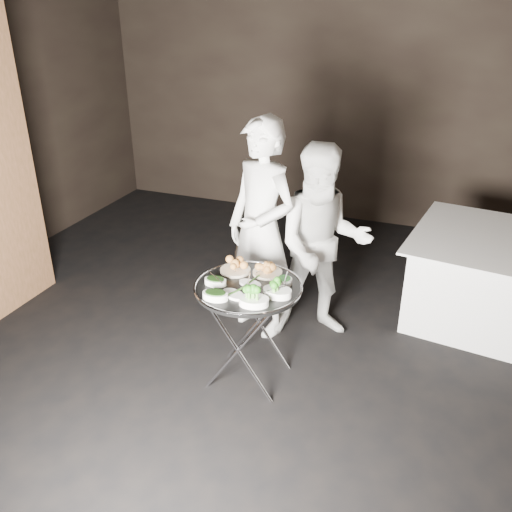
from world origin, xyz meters
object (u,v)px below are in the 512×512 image
(waiter_left, at_px, (262,230))
(dining_table, at_px, (490,279))
(serving_tray, at_px, (248,287))
(waiter_right, at_px, (322,244))
(tray_stand, at_px, (249,329))

(waiter_left, relative_size, dining_table, 1.34)
(serving_tray, relative_size, waiter_right, 0.46)
(serving_tray, bearing_deg, tray_stand, -90.00)
(serving_tray, height_order, dining_table, serving_tray)
(serving_tray, bearing_deg, dining_table, 43.04)
(tray_stand, distance_m, waiter_left, 0.86)
(tray_stand, relative_size, dining_table, 0.57)
(tray_stand, bearing_deg, dining_table, 43.04)
(dining_table, bearing_deg, waiter_right, -150.99)
(waiter_left, bearing_deg, waiter_right, 36.01)
(serving_tray, height_order, waiter_right, waiter_right)
(dining_table, bearing_deg, waiter_left, -155.35)
(waiter_right, bearing_deg, serving_tray, -133.37)
(tray_stand, bearing_deg, serving_tray, 90.00)
(waiter_left, height_order, dining_table, waiter_left)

